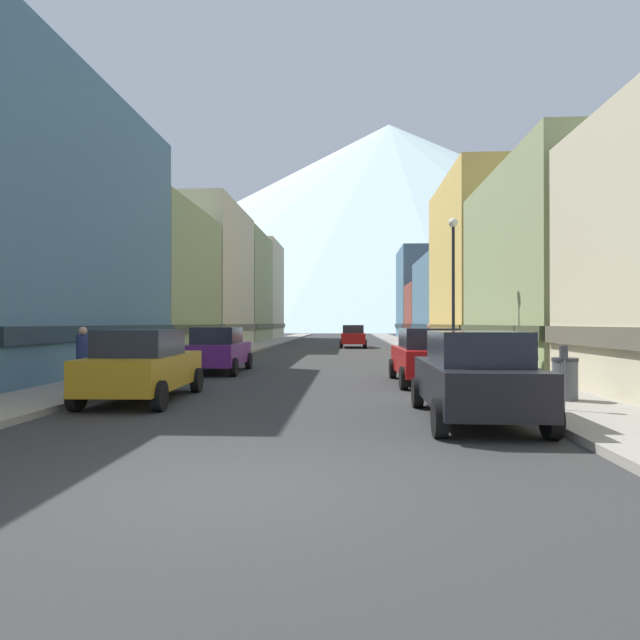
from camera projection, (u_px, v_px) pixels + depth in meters
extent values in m
plane|color=#313131|center=(234.00, 489.00, 6.32)|extent=(400.00, 400.00, 0.00)
cube|color=gray|center=(251.00, 347.00, 41.61)|extent=(2.50, 100.00, 0.15)
cube|color=gray|center=(415.00, 348.00, 40.92)|extent=(2.50, 100.00, 0.15)
cube|color=slate|center=(19.00, 233.00, 20.40)|extent=(7.24, 13.15, 10.71)
cube|color=#22333F|center=(19.00, 332.00, 20.38)|extent=(7.54, 13.15, 0.50)
cube|color=#8C9966|center=(143.00, 282.00, 32.25)|extent=(6.92, 10.49, 8.75)
cube|color=#3F442D|center=(143.00, 329.00, 32.24)|extent=(7.22, 10.49, 0.50)
cube|color=beige|center=(182.00, 277.00, 44.12)|extent=(9.75, 12.33, 11.37)
cube|color=#595444|center=(181.00, 327.00, 44.10)|extent=(10.05, 12.33, 0.50)
cube|color=#8C9966|center=(236.00, 288.00, 56.45)|extent=(6.08, 11.69, 11.25)
cube|color=#3F442D|center=(236.00, 326.00, 56.43)|extent=(6.38, 11.69, 0.50)
cube|color=beige|center=(242.00, 291.00, 67.70)|extent=(9.28, 10.61, 11.97)
cube|color=#595444|center=(242.00, 326.00, 67.67)|extent=(9.58, 10.61, 0.50)
cube|color=#8C9966|center=(578.00, 269.00, 23.03)|extent=(7.14, 12.16, 8.49)
cube|color=#3F442D|center=(578.00, 331.00, 23.02)|extent=(7.44, 12.16, 0.50)
cube|color=#D8B259|center=(508.00, 266.00, 35.69)|extent=(8.53, 12.30, 11.38)
cube|color=brown|center=(508.00, 328.00, 35.67)|extent=(8.83, 12.30, 0.50)
cube|color=slate|center=(455.00, 302.00, 47.63)|extent=(6.12, 11.39, 7.63)
cube|color=#22333F|center=(455.00, 327.00, 47.62)|extent=(6.42, 11.39, 0.50)
cube|color=brown|center=(437.00, 312.00, 57.60)|extent=(6.22, 8.10, 6.13)
cube|color=#3B1B16|center=(437.00, 326.00, 57.59)|extent=(6.52, 8.10, 0.50)
cube|color=slate|center=(439.00, 294.00, 67.04)|extent=(9.75, 10.17, 11.11)
cube|color=#22333F|center=(439.00, 326.00, 67.01)|extent=(10.05, 10.17, 0.50)
cube|color=#B28419|center=(144.00, 371.00, 13.52)|extent=(1.99, 4.46, 0.80)
cube|color=#1E232D|center=(140.00, 343.00, 13.28)|extent=(1.67, 2.25, 0.64)
cylinder|color=black|center=(132.00, 380.00, 15.19)|extent=(0.24, 0.69, 0.68)
cylinder|color=black|center=(197.00, 380.00, 15.15)|extent=(0.24, 0.69, 0.68)
cylinder|color=black|center=(76.00, 396.00, 11.89)|extent=(0.24, 0.69, 0.68)
cylinder|color=black|center=(159.00, 396.00, 11.85)|extent=(0.24, 0.69, 0.68)
cube|color=#591E72|center=(219.00, 354.00, 21.23)|extent=(1.94, 4.44, 0.80)
cube|color=#1E232D|center=(217.00, 335.00, 20.98)|extent=(1.65, 2.24, 0.64)
cylinder|color=black|center=(206.00, 361.00, 22.91)|extent=(0.24, 0.68, 0.68)
cylinder|color=black|center=(249.00, 361.00, 22.85)|extent=(0.24, 0.68, 0.68)
cylinder|color=black|center=(183.00, 367.00, 19.61)|extent=(0.24, 0.68, 0.68)
cylinder|color=black|center=(234.00, 367.00, 19.55)|extent=(0.24, 0.68, 0.68)
cube|color=black|center=(474.00, 384.00, 10.71)|extent=(1.89, 4.42, 0.80)
cube|color=#1E232D|center=(477.00, 348.00, 10.46)|extent=(1.62, 2.22, 0.64)
cylinder|color=black|center=(417.00, 393.00, 12.42)|extent=(0.23, 0.68, 0.68)
cylinder|color=black|center=(499.00, 393.00, 12.29)|extent=(0.23, 0.68, 0.68)
cylinder|color=black|center=(440.00, 418.00, 9.12)|extent=(0.23, 0.68, 0.68)
cylinder|color=black|center=(552.00, 419.00, 9.00)|extent=(0.23, 0.68, 0.68)
cube|color=#9E1111|center=(427.00, 360.00, 17.32)|extent=(1.93, 4.44, 0.80)
cube|color=#1E232D|center=(428.00, 338.00, 17.07)|extent=(1.64, 2.23, 0.64)
cylinder|color=black|center=(393.00, 369.00, 19.00)|extent=(0.23, 0.68, 0.68)
cylinder|color=black|center=(445.00, 369.00, 18.93)|extent=(0.23, 0.68, 0.68)
cylinder|color=black|center=(404.00, 378.00, 15.70)|extent=(0.23, 0.68, 0.68)
cylinder|color=black|center=(468.00, 378.00, 15.63)|extent=(0.23, 0.68, 0.68)
cube|color=#9E1111|center=(353.00, 338.00, 42.85)|extent=(1.84, 4.40, 0.80)
cube|color=#1E232D|center=(353.00, 329.00, 42.60)|extent=(1.60, 2.20, 0.64)
cylinder|color=black|center=(342.00, 342.00, 44.54)|extent=(0.22, 0.68, 0.68)
cylinder|color=black|center=(364.00, 342.00, 44.44)|extent=(0.22, 0.68, 0.68)
cylinder|color=black|center=(341.00, 344.00, 41.25)|extent=(0.22, 0.68, 0.68)
cylinder|color=black|center=(365.00, 344.00, 41.15)|extent=(0.22, 0.68, 0.68)
cylinder|color=#595960|center=(564.00, 384.00, 11.14)|extent=(0.06, 0.06, 1.05)
cube|color=#33383F|center=(564.00, 352.00, 11.15)|extent=(0.14, 0.10, 0.28)
cylinder|color=#4C5156|center=(565.00, 381.00, 12.58)|extent=(0.56, 0.56, 0.90)
cylinder|color=#2D2D33|center=(565.00, 360.00, 12.59)|extent=(0.59, 0.59, 0.08)
cylinder|color=brown|center=(527.00, 373.00, 17.31)|extent=(0.43, 0.43, 0.40)
sphere|color=#357329|center=(527.00, 358.00, 17.31)|extent=(0.71, 0.71, 0.71)
cylinder|color=navy|center=(83.00, 360.00, 15.40)|extent=(0.36, 0.36, 1.45)
sphere|color=tan|center=(83.00, 331.00, 15.41)|extent=(0.23, 0.23, 0.23)
cylinder|color=maroon|center=(429.00, 340.00, 33.63)|extent=(0.36, 0.36, 1.47)
sphere|color=tan|center=(429.00, 326.00, 33.64)|extent=(0.23, 0.23, 0.23)
cylinder|color=black|center=(453.00, 298.00, 20.93)|extent=(0.12, 0.12, 5.50)
sphere|color=white|center=(453.00, 223.00, 20.95)|extent=(0.36, 0.36, 0.36)
cone|color=silver|center=(389.00, 226.00, 265.06)|extent=(334.80, 334.80, 99.38)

